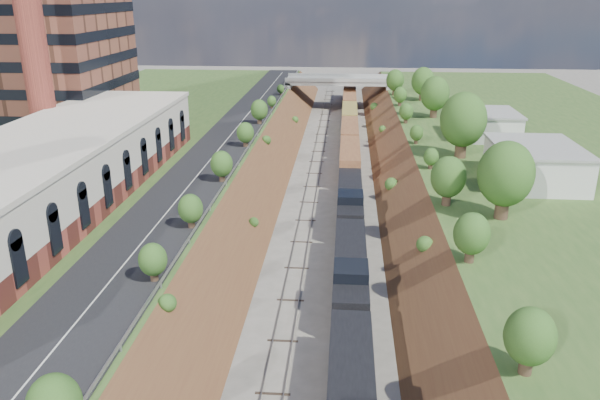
# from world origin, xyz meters

# --- Properties ---
(platform_left) EXTENTS (44.00, 180.00, 5.00)m
(platform_left) POSITION_xyz_m (-33.00, 60.00, 2.50)
(platform_left) COLOR #335422
(platform_left) RESTS_ON ground
(platform_right) EXTENTS (44.00, 180.00, 5.00)m
(platform_right) POSITION_xyz_m (33.00, 60.00, 2.50)
(platform_right) COLOR #335422
(platform_right) RESTS_ON ground
(embankment_left) EXTENTS (10.00, 180.00, 10.00)m
(embankment_left) POSITION_xyz_m (-11.00, 60.00, 0.00)
(embankment_left) COLOR brown
(embankment_left) RESTS_ON ground
(embankment_right) EXTENTS (10.00, 180.00, 10.00)m
(embankment_right) POSITION_xyz_m (11.00, 60.00, 0.00)
(embankment_right) COLOR brown
(embankment_right) RESTS_ON ground
(rail_left_track) EXTENTS (1.58, 180.00, 0.18)m
(rail_left_track) POSITION_xyz_m (-2.60, 60.00, 0.09)
(rail_left_track) COLOR gray
(rail_left_track) RESTS_ON ground
(rail_right_track) EXTENTS (1.58, 180.00, 0.18)m
(rail_right_track) POSITION_xyz_m (2.60, 60.00, 0.09)
(rail_right_track) COLOR gray
(rail_right_track) RESTS_ON ground
(road) EXTENTS (8.00, 180.00, 0.10)m
(road) POSITION_xyz_m (-15.50, 60.00, 5.05)
(road) COLOR black
(road) RESTS_ON platform_left
(guardrail) EXTENTS (0.10, 171.00, 0.70)m
(guardrail) POSITION_xyz_m (-11.40, 59.80, 5.55)
(guardrail) COLOR #99999E
(guardrail) RESTS_ON platform_left
(commercial_building) EXTENTS (14.30, 62.30, 7.00)m
(commercial_building) POSITION_xyz_m (-28.00, 38.00, 8.51)
(commercial_building) COLOR brown
(commercial_building) RESTS_ON platform_left
(overpass) EXTENTS (24.50, 8.30, 7.40)m
(overpass) POSITION_xyz_m (0.00, 122.00, 4.92)
(overpass) COLOR gray
(overpass) RESTS_ON ground
(white_building_near) EXTENTS (9.00, 12.00, 4.00)m
(white_building_near) POSITION_xyz_m (23.50, 52.00, 7.00)
(white_building_near) COLOR silver
(white_building_near) RESTS_ON platform_right
(white_building_far) EXTENTS (8.00, 10.00, 3.60)m
(white_building_far) POSITION_xyz_m (23.00, 74.00, 6.80)
(white_building_far) COLOR silver
(white_building_far) RESTS_ON platform_right
(tree_right_large) EXTENTS (5.25, 5.25, 7.61)m
(tree_right_large) POSITION_xyz_m (17.00, 40.00, 9.38)
(tree_right_large) COLOR #473323
(tree_right_large) RESTS_ON platform_right
(tree_left_crest) EXTENTS (2.45, 2.45, 3.55)m
(tree_left_crest) POSITION_xyz_m (-11.80, 20.00, 7.04)
(tree_left_crest) COLOR #473323
(tree_left_crest) RESTS_ON platform_left
(freight_train) EXTENTS (2.89, 132.14, 4.55)m
(freight_train) POSITION_xyz_m (2.60, 75.11, 2.49)
(freight_train) COLOR black
(freight_train) RESTS_ON ground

